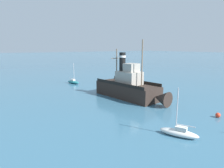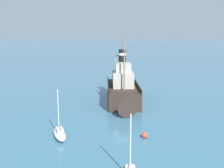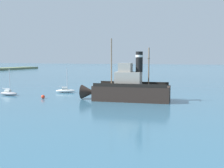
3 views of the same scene
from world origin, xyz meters
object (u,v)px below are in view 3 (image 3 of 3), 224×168
old_tugboat (128,89)px  sailboat_white (66,91)px  mooring_buoy (43,97)px  sailboat_grey (9,93)px

old_tugboat → sailboat_white: (5.59, 14.64, -1.40)m
sailboat_white → mooring_buoy: size_ratio=7.85×
sailboat_white → old_tugboat: bearing=-110.9°
old_tugboat → mooring_buoy: bearing=101.9°
old_tugboat → mooring_buoy: old_tugboat is taller
sailboat_white → mooring_buoy: sailboat_white is taller
sailboat_grey → mooring_buoy: size_ratio=7.85×
sailboat_grey → mooring_buoy: 8.36m
old_tugboat → sailboat_grey: (-1.71, 22.24, -1.40)m
sailboat_grey → old_tugboat: bearing=-85.6°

